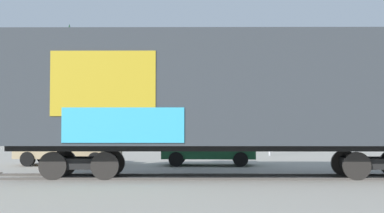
{
  "coord_description": "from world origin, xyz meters",
  "views": [
    {
      "loc": [
        -2.27,
        -17.5,
        1.75
      ],
      "look_at": [
        -1.02,
        2.74,
        2.53
      ],
      "focal_mm": 48.46,
      "sensor_mm": 36.0,
      "label": 1
    }
  ],
  "objects": [
    {
      "name": "parked_car_tan",
      "position": [
        -6.43,
        6.16,
        0.82
      ],
      "size": [
        4.73,
        2.62,
        1.6
      ],
      "color": "#9E8966",
      "rests_on": "ground_plane"
    },
    {
      "name": "hillside",
      "position": [
        0.01,
        75.84,
        6.83
      ],
      "size": [
        119.25,
        33.23,
        18.54
      ],
      "color": "silver",
      "rests_on": "ground_plane"
    },
    {
      "name": "track",
      "position": [
        1.1,
        -0.07,
        0.04
      ],
      "size": [
        59.96,
        5.67,
        0.08
      ],
      "color": "#4C4742",
      "rests_on": "ground_plane"
    },
    {
      "name": "parked_car_green",
      "position": [
        -0.18,
        5.68,
        0.85
      ],
      "size": [
        4.27,
        2.27,
        1.7
      ],
      "color": "#1E5933",
      "rests_on": "ground_plane"
    },
    {
      "name": "freight_car",
      "position": [
        0.07,
        -0.0,
        2.92
      ],
      "size": [
        15.17,
        4.05,
        5.1
      ],
      "color": "#33383D",
      "rests_on": "ground_plane"
    },
    {
      "name": "ground_plane",
      "position": [
        0.0,
        0.0,
        0.0
      ],
      "size": [
        260.0,
        260.0,
        0.0
      ],
      "primitive_type": "plane",
      "color": "gray"
    },
    {
      "name": "flagpole",
      "position": [
        4.43,
        12.94,
        4.64
      ],
      "size": [
        0.92,
        1.19,
        7.29
      ],
      "color": "silver",
      "rests_on": "ground_plane"
    }
  ]
}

